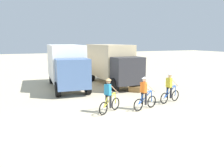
# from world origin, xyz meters

# --- Properties ---
(ground_plane) EXTENTS (120.00, 120.00, 0.00)m
(ground_plane) POSITION_xyz_m (0.00, 0.00, 0.00)
(ground_plane) COLOR beige
(box_truck_avon_van) EXTENTS (2.77, 6.88, 3.35)m
(box_truck_avon_van) POSITION_xyz_m (-1.08, 8.58, 1.87)
(box_truck_avon_van) COLOR white
(box_truck_avon_van) RESTS_ON ground
(box_truck_tan_camper) EXTENTS (2.53, 6.80, 3.35)m
(box_truck_tan_camper) POSITION_xyz_m (2.76, 8.54, 1.87)
(box_truck_tan_camper) COLOR #CCB78E
(box_truck_tan_camper) RESTS_ON ground
(cyclist_orange_shirt) EXTENTS (1.52, 0.94, 1.82)m
(cyclist_orange_shirt) POSITION_xyz_m (-0.42, 1.48, 0.85)
(cyclist_orange_shirt) COLOR black
(cyclist_orange_shirt) RESTS_ON ground
(cyclist_cowboy_hat) EXTENTS (1.68, 0.64, 1.82)m
(cyclist_cowboy_hat) POSITION_xyz_m (1.54, 1.21, 0.85)
(cyclist_cowboy_hat) COLOR black
(cyclist_cowboy_hat) RESTS_ON ground
(cyclist_near_camera) EXTENTS (1.69, 0.63, 1.82)m
(cyclist_near_camera) POSITION_xyz_m (3.65, 1.81, 0.85)
(cyclist_near_camera) COLOR black
(cyclist_near_camera) RESTS_ON ground
(supply_crate) EXTENTS (1.11, 1.11, 0.40)m
(supply_crate) POSITION_xyz_m (3.22, 5.22, 0.20)
(supply_crate) COLOR olive
(supply_crate) RESTS_ON ground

